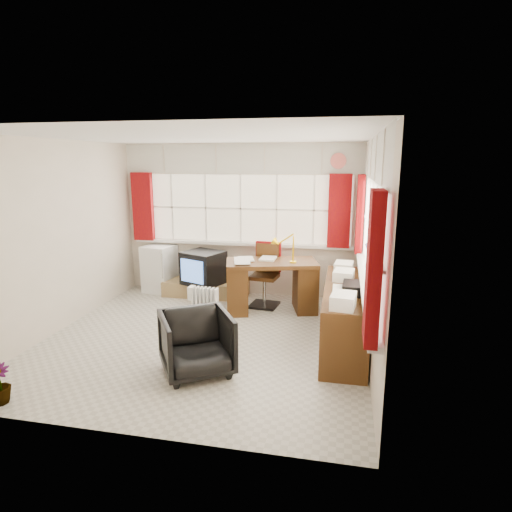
{
  "coord_description": "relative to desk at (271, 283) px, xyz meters",
  "views": [
    {
      "loc": [
        1.66,
        -4.86,
        2.23
      ],
      "look_at": [
        0.55,
        0.55,
        0.99
      ],
      "focal_mm": 30.0,
      "sensor_mm": 36.0,
      "label": 1
    }
  ],
  "objects": [
    {
      "name": "crt_tv",
      "position": [
        -1.19,
        0.35,
        0.09
      ],
      "size": [
        0.74,
        0.72,
        0.53
      ],
      "color": "black",
      "rests_on": "tv_bench"
    },
    {
      "name": "file_tray",
      "position": [
        1.18,
        -1.29,
        0.38
      ],
      "size": [
        0.29,
        0.37,
        0.12
      ],
      "primitive_type": "cube",
      "rotation": [
        0.0,
        0.0,
        -0.05
      ],
      "color": "black",
      "rests_on": "credenza"
    },
    {
      "name": "mini_fridge",
      "position": [
        -2.05,
        0.58,
        -0.02
      ],
      "size": [
        0.55,
        0.56,
        0.81
      ],
      "color": "white",
      "rests_on": "ground"
    },
    {
      "name": "credenza",
      "position": [
        1.08,
        -1.02,
        -0.03
      ],
      "size": [
        0.5,
        2.0,
        0.85
      ],
      "color": "#503212",
      "rests_on": "ground"
    },
    {
      "name": "spray_bottle_b",
      "position": [
        -0.69,
        0.32,
        -0.32
      ],
      "size": [
        0.12,
        0.12,
        0.2
      ],
      "primitive_type": "imported",
      "rotation": [
        0.0,
        0.0,
        -0.48
      ],
      "color": "#81C0B9",
      "rests_on": "ground"
    },
    {
      "name": "ground",
      "position": [
        -0.65,
        -1.22,
        -0.42
      ],
      "size": [
        4.0,
        4.0,
        0.0
      ],
      "primitive_type": "plane",
      "color": "beige",
      "rests_on": "ground"
    },
    {
      "name": "window_right",
      "position": [
        1.3,
        -1.22,
        0.52
      ],
      "size": [
        0.12,
        3.7,
        3.6
      ],
      "color": "beige",
      "rests_on": "room_walls"
    },
    {
      "name": "window_back",
      "position": [
        -0.65,
        0.72,
        0.52
      ],
      "size": [
        3.7,
        0.12,
        3.6
      ],
      "color": "beige",
      "rests_on": "room_walls"
    },
    {
      "name": "tv_bench",
      "position": [
        -1.2,
        0.5,
        -0.3
      ],
      "size": [
        1.4,
        0.5,
        0.25
      ],
      "primitive_type": "cube",
      "color": "#A68053",
      "rests_on": "ground"
    },
    {
      "name": "radiator",
      "position": [
        -0.78,
        -0.81,
        -0.2
      ],
      "size": [
        0.38,
        0.18,
        0.55
      ],
      "color": "white",
      "rests_on": "ground"
    },
    {
      "name": "office_chair",
      "position": [
        -0.46,
        -2.07,
        -0.09
      ],
      "size": [
        0.99,
        1.0,
        0.66
      ],
      "primitive_type": "imported",
      "rotation": [
        0.0,
        0.0,
        0.56
      ],
      "color": "black",
      "rests_on": "ground"
    },
    {
      "name": "room_walls",
      "position": [
        -0.65,
        -1.22,
        1.08
      ],
      "size": [
        4.0,
        4.0,
        4.0
      ],
      "color": "beige",
      "rests_on": "ground"
    },
    {
      "name": "spray_bottle_a",
      "position": [
        -0.48,
        -0.23,
        -0.29
      ],
      "size": [
        0.11,
        0.12,
        0.27
      ],
      "primitive_type": "imported",
      "rotation": [
        0.0,
        0.0,
        0.12
      ],
      "color": "white",
      "rests_on": "ground"
    },
    {
      "name": "desk_lamp",
      "position": [
        0.32,
        -0.02,
        0.64
      ],
      "size": [
        0.17,
        0.15,
        0.43
      ],
      "color": "yellow",
      "rests_on": "desk"
    },
    {
      "name": "task_chair",
      "position": [
        -0.13,
        0.27,
        0.1
      ],
      "size": [
        0.46,
        0.48,
        0.99
      ],
      "color": "black",
      "rests_on": "ground"
    },
    {
      "name": "desk",
      "position": [
        0.0,
        0.0,
        0.0
      ],
      "size": [
        1.46,
        0.98,
        0.8
      ],
      "color": "#503212",
      "rests_on": "ground"
    },
    {
      "name": "overhead_cabinets",
      "position": [
        0.33,
        -0.24,
        1.83
      ],
      "size": [
        3.98,
        3.98,
        0.48
      ],
      "color": "beige",
      "rests_on": "room_walls"
    },
    {
      "name": "curtains",
      "position": [
        0.28,
        -0.3,
        1.03
      ],
      "size": [
        3.83,
        3.83,
        1.15
      ],
      "color": "maroon",
      "rests_on": "room_walls"
    },
    {
      "name": "hifi_stack",
      "position": [
        -1.2,
        0.56,
        0.04
      ],
      "size": [
        0.63,
        0.42,
        0.44
      ],
      "color": "black",
      "rests_on": "tv_bench"
    }
  ]
}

